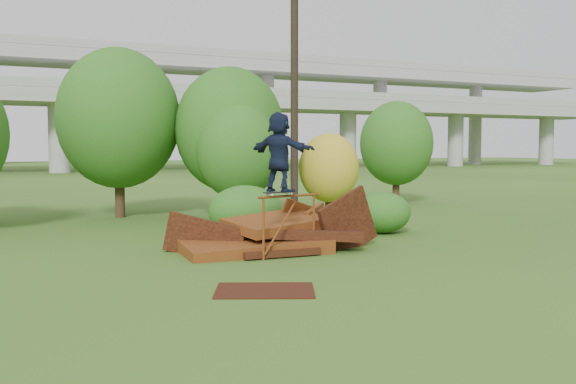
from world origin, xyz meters
name	(u,v)px	position (x,y,z in m)	size (l,w,h in m)	color
ground	(356,265)	(0.00, 0.00, 0.00)	(240.00, 240.00, 0.00)	#2D5116
scrap_pile	(272,237)	(-0.91, 2.75, 0.36)	(5.80, 2.83, 2.07)	#4D250D
grind_rail	(289,214)	(-0.92, 1.66, 1.08)	(1.89, 0.52, 1.56)	brown
skateboard	(279,192)	(-1.24, 1.59, 1.63)	(0.88, 0.42, 0.09)	black
skater	(279,152)	(-1.24, 1.59, 2.62)	(1.81, 0.58, 1.95)	#141B34
flat_plate	(265,290)	(-3.03, -1.59, 0.01)	(1.87, 1.34, 0.03)	#35150B
tree_1	(118,118)	(-2.93, 12.68, 3.85)	(4.72, 4.72, 6.57)	black
tree_2	(238,151)	(0.78, 9.49, 2.59)	(3.12, 3.12, 4.39)	black
tree_3	(230,130)	(0.96, 10.86, 3.42)	(4.21, 4.21, 5.85)	black
tree_4	(329,168)	(4.65, 9.55, 1.92)	(2.39, 2.39, 3.30)	black
tree_5	(396,143)	(10.34, 13.00, 2.92)	(3.53, 3.53, 4.96)	black
shrub_left	(245,211)	(-0.53, 5.57, 0.79)	(2.28, 2.10, 1.58)	#295516
shrub_right	(382,212)	(3.66, 4.34, 0.66)	(1.87, 1.71, 1.32)	#295516
utility_pole	(294,97)	(2.57, 8.43, 4.57)	(1.40, 0.28, 8.98)	black
freeway_overpass	(55,78)	(0.00, 62.92, 10.32)	(160.00, 15.00, 13.70)	gray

